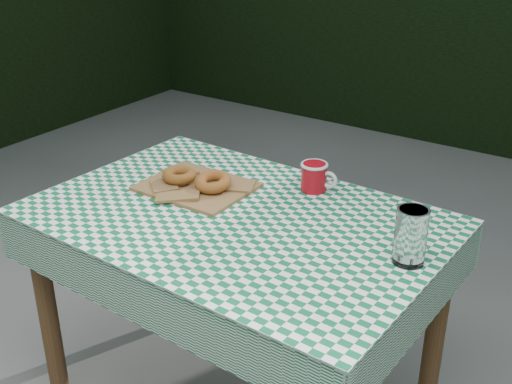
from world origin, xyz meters
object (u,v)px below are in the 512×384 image
(paper_bag, at_px, (197,186))
(coffee_mug, at_px, (314,177))
(table, at_px, (237,324))
(drinking_glass, at_px, (411,236))

(paper_bag, xyz_separation_m, coffee_mug, (0.31, 0.19, 0.04))
(table, relative_size, coffee_mug, 7.25)
(paper_bag, relative_size, drinking_glass, 2.24)
(paper_bag, distance_m, coffee_mug, 0.36)
(coffee_mug, distance_m, drinking_glass, 0.47)
(table, relative_size, drinking_glass, 7.83)
(paper_bag, height_order, drinking_glass, drinking_glass)
(table, xyz_separation_m, drinking_glass, (0.50, 0.03, 0.45))
(table, distance_m, coffee_mug, 0.52)
(drinking_glass, bearing_deg, table, -176.25)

